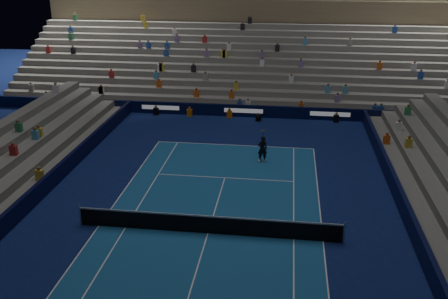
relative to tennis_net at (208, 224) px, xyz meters
name	(u,v)px	position (x,y,z in m)	size (l,w,h in m)	color
ground	(208,233)	(0.00, 0.00, -0.50)	(90.00, 90.00, 0.00)	#0C184B
court_surface	(208,233)	(0.00, 0.00, -0.50)	(10.97, 23.77, 0.01)	#184D85
sponsor_barrier_far	(244,111)	(0.00, 18.50, 0.00)	(44.00, 0.25, 1.00)	black
sponsor_barrier_east	(418,239)	(9.70, 0.00, 0.00)	(0.25, 37.00, 1.00)	black
sponsor_barrier_west	(18,212)	(-9.70, 0.00, 0.00)	(0.25, 37.00, 1.00)	black
grandstand_main	(253,54)	(0.00, 27.90, 2.87)	(44.00, 15.20, 11.20)	slate
tennis_net	(208,224)	(0.00, 0.00, 0.00)	(12.90, 0.10, 1.10)	#B2B2B7
tennis_player	(262,149)	(2.07, 9.24, 0.37)	(0.63, 0.42, 1.74)	black
broadcast_camera	(259,117)	(1.29, 17.62, -0.22)	(0.46, 0.87, 0.53)	black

